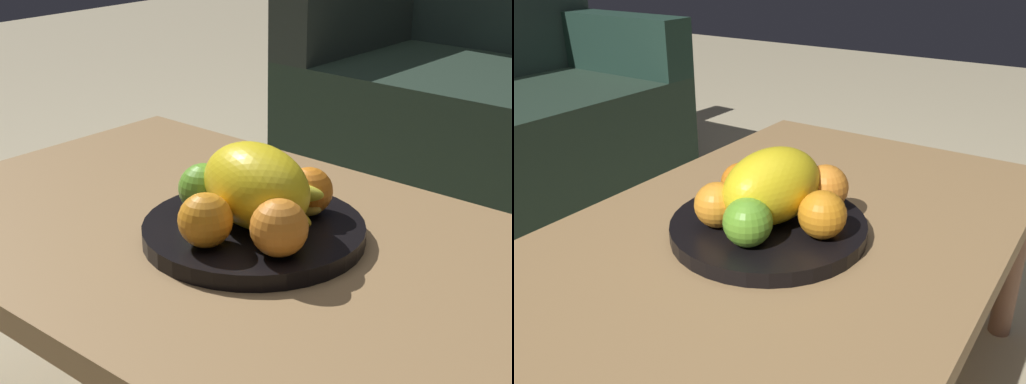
{
  "view_description": "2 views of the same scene",
  "coord_description": "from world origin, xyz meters",
  "views": [
    {
      "loc": [
        0.7,
        -0.78,
        0.91
      ],
      "look_at": [
        0.0,
        0.01,
        0.49
      ],
      "focal_mm": 56.02,
      "sensor_mm": 36.0,
      "label": 1
    },
    {
      "loc": [
        -0.68,
        -0.44,
        0.85
      ],
      "look_at": [
        0.0,
        0.01,
        0.49
      ],
      "focal_mm": 38.72,
      "sensor_mm": 36.0,
      "label": 2
    }
  ],
  "objects": [
    {
      "name": "orange_back",
      "position": [
        -0.06,
        0.07,
        0.48
      ],
      "size": [
        0.07,
        0.07,
        0.07
      ],
      "primitive_type": "sphere",
      "color": "orange",
      "rests_on": "fruit_bowl"
    },
    {
      "name": "orange_right",
      "position": [
        0.0,
        -0.09,
        0.48
      ],
      "size": [
        0.08,
        0.08,
        0.08
      ],
      "primitive_type": "sphere",
      "color": "orange",
      "rests_on": "fruit_bowl"
    },
    {
      "name": "melon_large_front",
      "position": [
        0.01,
        0.01,
        0.5
      ],
      "size": [
        0.21,
        0.15,
        0.12
      ],
      "primitive_type": "ellipsoid",
      "rotation": [
        0.0,
        0.0,
        -0.18
      ],
      "color": "yellow",
      "rests_on": "fruit_bowl"
    },
    {
      "name": "banana_bunch",
      "position": [
        0.01,
        0.05,
        0.47
      ],
      "size": [
        0.17,
        0.13,
        0.06
      ],
      "color": "yellow",
      "rests_on": "fruit_bowl"
    },
    {
      "name": "apple_front",
      "position": [
        -0.08,
        -0.01,
        0.48
      ],
      "size": [
        0.08,
        0.08,
        0.08
      ],
      "primitive_type": "sphere",
      "color": "#69AD2F",
      "rests_on": "fruit_bowl"
    },
    {
      "name": "fruit_bowl",
      "position": [
        0.0,
        0.01,
        0.43
      ],
      "size": [
        0.32,
        0.32,
        0.03
      ],
      "primitive_type": "cylinder",
      "color": "black",
      "rests_on": "coffee_table"
    },
    {
      "name": "orange_left",
      "position": [
        0.09,
        -0.05,
        0.48
      ],
      "size": [
        0.08,
        0.08,
        0.08
      ],
      "primitive_type": "sphere",
      "color": "orange",
      "rests_on": "fruit_bowl"
    },
    {
      "name": "orange_front",
      "position": [
        0.04,
        0.09,
        0.48
      ],
      "size": [
        0.07,
        0.07,
        0.07
      ],
      "primitive_type": "sphere",
      "color": "orange",
      "rests_on": "fruit_bowl"
    },
    {
      "name": "coffee_table",
      "position": [
        0.0,
        0.0,
        0.37
      ],
      "size": [
        1.16,
        0.69,
        0.41
      ],
      "color": "#9C7649",
      "rests_on": "ground_plane"
    }
  ]
}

